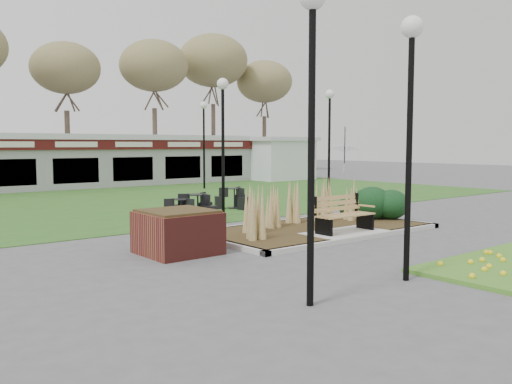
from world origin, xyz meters
TOP-DOWN VIEW (x-y plane):
  - ground at (0.00, 0.00)m, footprint 100.00×100.00m
  - lawn at (0.00, 12.00)m, footprint 34.00×16.00m
  - planting_bed at (1.27, 1.35)m, footprint 6.75×3.40m
  - park_bench at (0.00, 0.25)m, footprint 1.70×0.66m
  - brick_planter at (-4.40, 1.00)m, footprint 1.50×1.50m
  - food_pavilion at (0.00, 19.96)m, footprint 24.60×3.40m
  - service_hut at (13.50, 18.00)m, footprint 4.40×3.40m
  - tree_backdrop at (0.00, 28.00)m, footprint 47.24×5.24m
  - lamp_post_near_left at (-4.85, -3.50)m, footprint 0.38×0.38m
  - lamp_post_near_right at (-2.53, -3.50)m, footprint 0.37×0.37m
  - lamp_post_mid_left at (-0.15, 5.27)m, footprint 0.37×0.37m
  - lamp_post_mid_right at (7.04, 7.38)m, footprint 0.39×0.39m
  - lamp_post_far_right at (5.51, 14.93)m, footprint 0.38×0.38m
  - bistro_set_a at (-1.90, 5.00)m, footprint 1.27×1.27m
  - bistro_set_b at (1.41, 6.76)m, footprint 1.40×1.23m
  - bistro_set_c at (-1.31, 5.00)m, footprint 1.51×1.36m
  - patio_umbrella at (14.35, 13.00)m, footprint 1.88×1.92m

SIDE VIEW (x-z plane):
  - ground at x=0.00m, z-range 0.00..0.00m
  - lawn at x=0.00m, z-range 0.00..0.02m
  - bistro_set_a at x=-1.90m, z-range -0.10..0.60m
  - bistro_set_b at x=1.41m, z-range -0.10..0.64m
  - bistro_set_c at x=-1.31m, z-range -0.11..0.69m
  - planting_bed at x=1.27m, z-range -0.27..1.00m
  - brick_planter at x=-4.40m, z-range 0.00..0.95m
  - park_bench at x=0.00m, z-range 0.12..1.05m
  - service_hut at x=13.50m, z-range 0.04..2.86m
  - patio_umbrella at x=14.35m, z-range 0.31..2.61m
  - food_pavilion at x=0.00m, z-range 0.03..2.93m
  - lamp_post_mid_left at x=-0.15m, z-range 1.02..5.48m
  - lamp_post_near_right at x=-2.53m, z-range 1.03..5.51m
  - lamp_post_far_right at x=5.51m, z-range 1.05..5.63m
  - lamp_post_near_left at x=-4.85m, z-range 1.05..5.64m
  - lamp_post_mid_right at x=7.04m, z-range 1.08..5.79m
  - tree_backdrop at x=0.00m, z-range 3.18..13.54m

